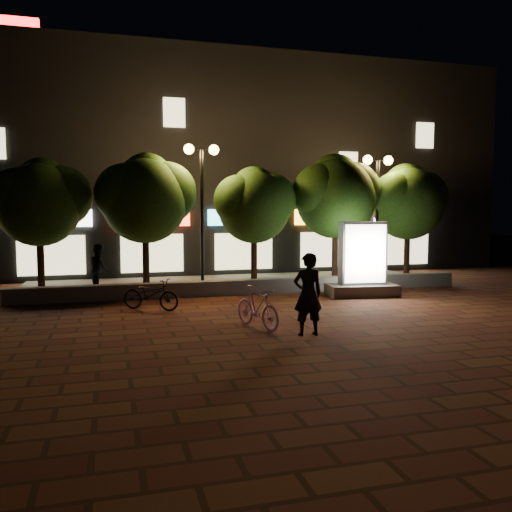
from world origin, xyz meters
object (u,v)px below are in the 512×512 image
object	(u,v)px
scooter_parked	(151,294)
street_lamp_right	(378,185)
scooter_pink	(257,307)
street_lamp_left	(202,179)
pedestrian	(99,268)
ad_kiosk	(362,266)
tree_right	(336,194)
rider	(308,294)
tree_far_left	(40,199)
tree_left	(146,195)
tree_far_right	(408,199)
tree_mid	(255,202)

from	to	relation	value
scooter_parked	street_lamp_right	bearing A→B (deg)	-37.98
scooter_parked	scooter_pink	bearing A→B (deg)	-111.02
street_lamp_left	pedestrian	world-z (taller)	street_lamp_left
ad_kiosk	tree_right	bearing A→B (deg)	84.10
tree_right	street_lamp_left	size ratio (longest dim) A/B	0.98
scooter_pink	rider	size ratio (longest dim) A/B	0.89
tree_far_left	scooter_parked	size ratio (longest dim) A/B	2.61
tree_left	tree_far_right	bearing A→B (deg)	-0.00
tree_left	tree_mid	size ratio (longest dim) A/B	1.09
scooter_parked	pedestrian	size ratio (longest dim) A/B	1.05
rider	tree_far_left	bearing A→B (deg)	-49.98
ad_kiosk	tree_left	bearing A→B (deg)	157.57
ad_kiosk	pedestrian	distance (m)	9.03
rider	scooter_parked	world-z (taller)	rider
tree_right	tree_far_right	distance (m)	3.20
tree_far_right	scooter_pink	distance (m)	11.05
tree_left	street_lamp_right	world-z (taller)	street_lamp_right
tree_far_right	ad_kiosk	size ratio (longest dim) A/B	1.88
tree_far_left	tree_far_right	world-z (taller)	tree_far_right
rider	scooter_parked	size ratio (longest dim) A/B	1.09
ad_kiosk	street_lamp_right	bearing A→B (deg)	53.52
tree_far_left	tree_mid	distance (m)	7.50
tree_right	scooter_pink	size ratio (longest dim) A/B	2.92
scooter_parked	tree_right	bearing A→B (deg)	-32.36
tree_mid	scooter_pink	size ratio (longest dim) A/B	2.59
rider	scooter_parked	bearing A→B (deg)	-52.18
tree_left	pedestrian	size ratio (longest dim) A/B	2.89
tree_left	tree_right	bearing A→B (deg)	0.00
tree_mid	ad_kiosk	xyz separation A→B (m)	(3.01, -2.89, -2.19)
ad_kiosk	tree_far_right	bearing A→B (deg)	39.58
ad_kiosk	rider	bearing A→B (deg)	-128.46
tree_far_right	pedestrian	distance (m)	12.40
scooter_parked	pedestrian	world-z (taller)	pedestrian
street_lamp_left	rider	distance (m)	8.18
street_lamp_left	tree_right	bearing A→B (deg)	2.81
pedestrian	tree_far_left	bearing A→B (deg)	73.68
tree_far_right	pedestrian	world-z (taller)	tree_far_right
tree_mid	scooter_pink	distance (m)	7.46
tree_left	street_lamp_right	bearing A→B (deg)	-1.68
street_lamp_right	scooter_parked	distance (m)	10.28
rider	tree_far_right	bearing A→B (deg)	-134.04
street_lamp_right	ad_kiosk	world-z (taller)	street_lamp_right
pedestrian	tree_mid	bearing A→B (deg)	-93.72
street_lamp_right	pedestrian	bearing A→B (deg)	-179.75
street_lamp_right	tree_left	bearing A→B (deg)	178.32
rider	street_lamp_left	bearing A→B (deg)	-81.51
tree_far_right	street_lamp_left	bearing A→B (deg)	-178.24
street_lamp_right	ad_kiosk	distance (m)	4.35
ad_kiosk	scooter_pink	bearing A→B (deg)	-141.37
tree_far_left	street_lamp_left	distance (m)	5.50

